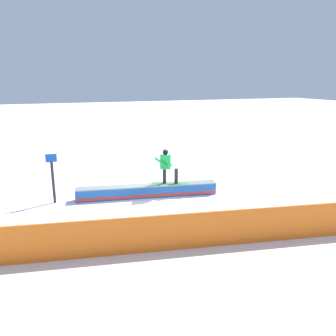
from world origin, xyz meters
name	(u,v)px	position (x,y,z in m)	size (l,w,h in m)	color
ground_plane	(148,197)	(0.00, 0.00, 0.00)	(120.00, 120.00, 0.00)	white
grind_box	(147,191)	(0.00, 0.00, 0.23)	(5.53, 1.50, 0.50)	blue
snowboarder	(167,165)	(-0.78, 0.11, 1.25)	(1.46, 0.91, 1.40)	#3A884A
safety_fence	(198,230)	(0.00, 4.51, 0.52)	(11.39, 0.06, 1.04)	orange
trail_marker	(53,177)	(3.47, -0.65, 1.01)	(0.40, 0.10, 1.88)	#262628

